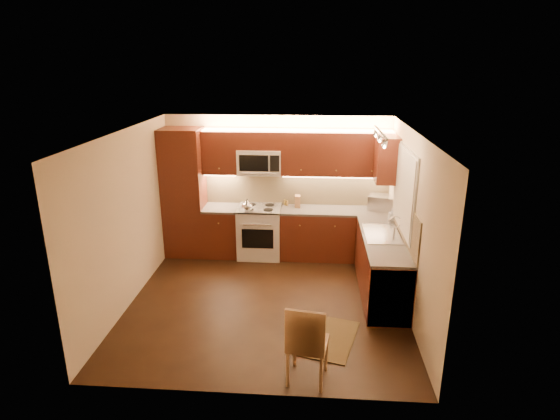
# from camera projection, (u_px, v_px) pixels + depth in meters

# --- Properties ---
(floor) EXTENTS (4.00, 4.00, 0.01)m
(floor) POSITION_uv_depth(u_px,v_px,m) (267.00, 301.00, 6.85)
(floor) COLOR black
(floor) RESTS_ON ground
(ceiling) EXTENTS (4.00, 4.00, 0.01)m
(ceiling) POSITION_uv_depth(u_px,v_px,m) (266.00, 133.00, 6.07)
(ceiling) COLOR beige
(ceiling) RESTS_ON ground
(wall_back) EXTENTS (4.00, 0.01, 2.50)m
(wall_back) POSITION_uv_depth(u_px,v_px,m) (278.00, 185.00, 8.35)
(wall_back) COLOR #CAB593
(wall_back) RESTS_ON ground
(wall_front) EXTENTS (4.00, 0.01, 2.50)m
(wall_front) POSITION_uv_depth(u_px,v_px,m) (246.00, 290.00, 4.56)
(wall_front) COLOR #CAB593
(wall_front) RESTS_ON ground
(wall_left) EXTENTS (0.01, 4.00, 2.50)m
(wall_left) POSITION_uv_depth(u_px,v_px,m) (128.00, 219.00, 6.59)
(wall_left) COLOR #CAB593
(wall_left) RESTS_ON ground
(wall_right) EXTENTS (0.01, 4.00, 2.50)m
(wall_right) POSITION_uv_depth(u_px,v_px,m) (411.00, 226.00, 6.32)
(wall_right) COLOR #CAB593
(wall_right) RESTS_ON ground
(pantry) EXTENTS (0.70, 0.60, 2.30)m
(pantry) POSITION_uv_depth(u_px,v_px,m) (184.00, 193.00, 8.21)
(pantry) COLOR #44190E
(pantry) RESTS_ON floor
(base_cab_back_left) EXTENTS (0.62, 0.60, 0.86)m
(base_cab_back_left) POSITION_uv_depth(u_px,v_px,m) (222.00, 232.00, 8.39)
(base_cab_back_left) COLOR #44190E
(base_cab_back_left) RESTS_ON floor
(counter_back_left) EXTENTS (0.62, 0.60, 0.04)m
(counter_back_left) POSITION_uv_depth(u_px,v_px,m) (221.00, 208.00, 8.25)
(counter_back_left) COLOR #373532
(counter_back_left) RESTS_ON base_cab_back_left
(base_cab_back_right) EXTENTS (1.92, 0.60, 0.86)m
(base_cab_back_right) POSITION_uv_depth(u_px,v_px,m) (334.00, 235.00, 8.25)
(base_cab_back_right) COLOR #44190E
(base_cab_back_right) RESTS_ON floor
(counter_back_right) EXTENTS (1.92, 0.60, 0.04)m
(counter_back_right) POSITION_uv_depth(u_px,v_px,m) (335.00, 211.00, 8.11)
(counter_back_right) COLOR #373532
(counter_back_right) RESTS_ON base_cab_back_right
(base_cab_right) EXTENTS (0.60, 2.00, 0.86)m
(base_cab_right) POSITION_uv_depth(u_px,v_px,m) (381.00, 267.00, 6.97)
(base_cab_right) COLOR #44190E
(base_cab_right) RESTS_ON floor
(counter_right) EXTENTS (0.60, 2.00, 0.04)m
(counter_right) POSITION_uv_depth(u_px,v_px,m) (383.00, 239.00, 6.83)
(counter_right) COLOR #373532
(counter_right) RESTS_ON base_cab_right
(dishwasher) EXTENTS (0.58, 0.60, 0.84)m
(dishwasher) POSITION_uv_depth(u_px,v_px,m) (388.00, 289.00, 6.31)
(dishwasher) COLOR silver
(dishwasher) RESTS_ON floor
(backsplash_back) EXTENTS (3.30, 0.02, 0.60)m
(backsplash_back) POSITION_uv_depth(u_px,v_px,m) (297.00, 188.00, 8.33)
(backsplash_back) COLOR tan
(backsplash_back) RESTS_ON wall_back
(backsplash_right) EXTENTS (0.02, 2.00, 0.60)m
(backsplash_right) POSITION_uv_depth(u_px,v_px,m) (405.00, 219.00, 6.71)
(backsplash_right) COLOR tan
(backsplash_right) RESTS_ON wall_right
(upper_cab_back_left) EXTENTS (0.62, 0.35, 0.75)m
(upper_cab_back_left) POSITION_uv_depth(u_px,v_px,m) (220.00, 152.00, 8.06)
(upper_cab_back_left) COLOR #44190E
(upper_cab_back_left) RESTS_ON wall_back
(upper_cab_back_right) EXTENTS (1.92, 0.35, 0.75)m
(upper_cab_back_right) POSITION_uv_depth(u_px,v_px,m) (337.00, 154.00, 7.92)
(upper_cab_back_right) COLOR #44190E
(upper_cab_back_right) RESTS_ON wall_back
(upper_cab_bridge) EXTENTS (0.76, 0.35, 0.31)m
(upper_cab_bridge) POSITION_uv_depth(u_px,v_px,m) (259.00, 140.00, 7.94)
(upper_cab_bridge) COLOR #44190E
(upper_cab_bridge) RESTS_ON wall_back
(upper_cab_right_corner) EXTENTS (0.35, 0.50, 0.75)m
(upper_cab_right_corner) POSITION_uv_depth(u_px,v_px,m) (387.00, 159.00, 7.46)
(upper_cab_right_corner) COLOR #44190E
(upper_cab_right_corner) RESTS_ON wall_right
(stove) EXTENTS (0.76, 0.65, 0.92)m
(stove) POSITION_uv_depth(u_px,v_px,m) (260.00, 232.00, 8.31)
(stove) COLOR silver
(stove) RESTS_ON floor
(microwave) EXTENTS (0.76, 0.38, 0.44)m
(microwave) POSITION_uv_depth(u_px,v_px,m) (260.00, 161.00, 8.04)
(microwave) COLOR silver
(microwave) RESTS_ON wall_back
(window_frame) EXTENTS (0.03, 1.44, 1.24)m
(window_frame) POSITION_uv_depth(u_px,v_px,m) (405.00, 190.00, 6.73)
(window_frame) COLOR silver
(window_frame) RESTS_ON wall_right
(window_blinds) EXTENTS (0.02, 1.36, 1.16)m
(window_blinds) POSITION_uv_depth(u_px,v_px,m) (404.00, 190.00, 6.73)
(window_blinds) COLOR silver
(window_blinds) RESTS_ON wall_right
(sink) EXTENTS (0.52, 0.86, 0.15)m
(sink) POSITION_uv_depth(u_px,v_px,m) (382.00, 230.00, 6.94)
(sink) COLOR silver
(sink) RESTS_ON counter_right
(faucet) EXTENTS (0.20, 0.04, 0.30)m
(faucet) POSITION_uv_depth(u_px,v_px,m) (395.00, 225.00, 6.91)
(faucet) COLOR silver
(faucet) RESTS_ON counter_right
(track_light_bar) EXTENTS (0.04, 1.20, 0.03)m
(track_light_bar) POSITION_uv_depth(u_px,v_px,m) (380.00, 132.00, 6.35)
(track_light_bar) COLOR silver
(track_light_bar) RESTS_ON ceiling
(kettle) EXTENTS (0.19, 0.19, 0.22)m
(kettle) POSITION_uv_depth(u_px,v_px,m) (247.00, 205.00, 7.94)
(kettle) COLOR silver
(kettle) RESTS_ON stove
(toaster_oven) EXTENTS (0.52, 0.45, 0.26)m
(toaster_oven) POSITION_uv_depth(u_px,v_px,m) (382.00, 203.00, 8.06)
(toaster_oven) COLOR silver
(toaster_oven) RESTS_ON counter_back_right
(knife_block) EXTENTS (0.10, 0.16, 0.21)m
(knife_block) POSITION_uv_depth(u_px,v_px,m) (298.00, 201.00, 8.22)
(knife_block) COLOR #9B6D46
(knife_block) RESTS_ON counter_back_right
(spice_jar_a) EXTENTS (0.06, 0.06, 0.10)m
(spice_jar_a) POSITION_uv_depth(u_px,v_px,m) (298.00, 203.00, 8.30)
(spice_jar_a) COLOR silver
(spice_jar_a) RESTS_ON counter_back_right
(spice_jar_b) EXTENTS (0.05, 0.05, 0.10)m
(spice_jar_b) POSITION_uv_depth(u_px,v_px,m) (285.00, 202.00, 8.34)
(spice_jar_b) COLOR olive
(spice_jar_b) RESTS_ON counter_back_right
(spice_jar_c) EXTENTS (0.05, 0.05, 0.09)m
(spice_jar_c) POSITION_uv_depth(u_px,v_px,m) (285.00, 202.00, 8.38)
(spice_jar_c) COLOR silver
(spice_jar_c) RESTS_ON counter_back_right
(spice_jar_d) EXTENTS (0.05, 0.05, 0.09)m
(spice_jar_d) POSITION_uv_depth(u_px,v_px,m) (287.00, 203.00, 8.32)
(spice_jar_d) COLOR olive
(spice_jar_d) RESTS_ON counter_back_right
(soap_bottle) EXTENTS (0.10, 0.10, 0.21)m
(soap_bottle) POSITION_uv_depth(u_px,v_px,m) (392.00, 215.00, 7.53)
(soap_bottle) COLOR silver
(soap_bottle) RESTS_ON counter_right
(rug) EXTENTS (0.89, 1.12, 0.01)m
(rug) POSITION_uv_depth(u_px,v_px,m) (328.00, 338.00, 5.93)
(rug) COLOR black
(rug) RESTS_ON floor
(dining_chair) EXTENTS (0.49, 0.49, 0.97)m
(dining_chair) POSITION_uv_depth(u_px,v_px,m) (308.00, 341.00, 5.04)
(dining_chair) COLOR #9B6D46
(dining_chair) RESTS_ON floor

